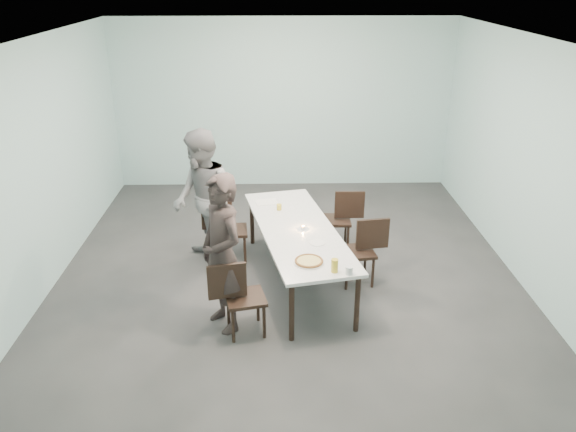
{
  "coord_description": "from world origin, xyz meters",
  "views": [
    {
      "loc": [
        -0.14,
        -6.45,
        3.71
      ],
      "look_at": [
        0.0,
        -0.3,
        1.0
      ],
      "focal_mm": 35.0,
      "sensor_mm": 36.0,
      "label": 1
    }
  ],
  "objects_px": {
    "chair_far_right": "(341,216)",
    "diner_near": "(222,254)",
    "diner_far": "(202,201)",
    "chair_far_left": "(226,226)",
    "tealight": "(303,228)",
    "amber_tumbler": "(279,207)",
    "beer_glass": "(335,266)",
    "pizza": "(309,261)",
    "chair_near_right": "(363,246)",
    "side_plate": "(317,243)",
    "water_tumbler": "(349,270)",
    "table": "(297,232)",
    "chair_near_left": "(238,293)"
  },
  "relations": [
    {
      "from": "chair_far_right",
      "to": "diner_near",
      "type": "height_order",
      "value": "diner_near"
    },
    {
      "from": "diner_far",
      "to": "chair_far_left",
      "type": "bearing_deg",
      "value": 96.28
    },
    {
      "from": "chair_far_left",
      "to": "diner_near",
      "type": "relative_size",
      "value": 0.48
    },
    {
      "from": "tealight",
      "to": "amber_tumbler",
      "type": "relative_size",
      "value": 0.7
    },
    {
      "from": "beer_glass",
      "to": "amber_tumbler",
      "type": "distance_m",
      "value": 1.8
    },
    {
      "from": "diner_near",
      "to": "pizza",
      "type": "relative_size",
      "value": 5.31
    },
    {
      "from": "tealight",
      "to": "chair_far_left",
      "type": "bearing_deg",
      "value": 147.68
    },
    {
      "from": "chair_far_left",
      "to": "chair_far_right",
      "type": "bearing_deg",
      "value": 6.89
    },
    {
      "from": "chair_near_right",
      "to": "side_plate",
      "type": "xyz_separation_m",
      "value": [
        -0.62,
        -0.39,
        0.25
      ]
    },
    {
      "from": "chair_near_right",
      "to": "tealight",
      "type": "height_order",
      "value": "chair_near_right"
    },
    {
      "from": "chair_near_right",
      "to": "water_tumbler",
      "type": "xyz_separation_m",
      "value": [
        -0.34,
        -1.13,
        0.29
      ]
    },
    {
      "from": "amber_tumbler",
      "to": "chair_near_right",
      "type": "bearing_deg",
      "value": -30.56
    },
    {
      "from": "side_plate",
      "to": "beer_glass",
      "type": "bearing_deg",
      "value": -78.86
    },
    {
      "from": "chair_far_right",
      "to": "pizza",
      "type": "relative_size",
      "value": 2.56
    },
    {
      "from": "table",
      "to": "diner_near",
      "type": "distance_m",
      "value": 1.3
    },
    {
      "from": "diner_far",
      "to": "tealight",
      "type": "bearing_deg",
      "value": 47.23
    },
    {
      "from": "side_plate",
      "to": "amber_tumbler",
      "type": "xyz_separation_m",
      "value": [
        -0.44,
        1.02,
        0.04
      ]
    },
    {
      "from": "pizza",
      "to": "chair_near_right",
      "type": "bearing_deg",
      "value": 49.49
    },
    {
      "from": "diner_far",
      "to": "tealight",
      "type": "xyz_separation_m",
      "value": [
        1.3,
        -0.5,
        -0.17
      ]
    },
    {
      "from": "water_tumbler",
      "to": "chair_near_left",
      "type": "bearing_deg",
      "value": 177.75
    },
    {
      "from": "diner_near",
      "to": "tealight",
      "type": "relative_size",
      "value": 32.22
    },
    {
      "from": "pizza",
      "to": "water_tumbler",
      "type": "height_order",
      "value": "water_tumbler"
    },
    {
      "from": "pizza",
      "to": "amber_tumbler",
      "type": "relative_size",
      "value": 4.25
    },
    {
      "from": "water_tumbler",
      "to": "tealight",
      "type": "relative_size",
      "value": 1.61
    },
    {
      "from": "chair_far_left",
      "to": "side_plate",
      "type": "height_order",
      "value": "chair_far_left"
    },
    {
      "from": "chair_far_left",
      "to": "table",
      "type": "bearing_deg",
      "value": -37.6
    },
    {
      "from": "chair_near_right",
      "to": "chair_far_right",
      "type": "relative_size",
      "value": 1.0
    },
    {
      "from": "pizza",
      "to": "tealight",
      "type": "xyz_separation_m",
      "value": [
        -0.02,
        0.88,
        0.0
      ]
    },
    {
      "from": "beer_glass",
      "to": "chair_near_left",
      "type": "bearing_deg",
      "value": -179.64
    },
    {
      "from": "pizza",
      "to": "water_tumbler",
      "type": "xyz_separation_m",
      "value": [
        0.41,
        -0.26,
        0.03
      ]
    },
    {
      "from": "chair_near_right",
      "to": "diner_near",
      "type": "xyz_separation_m",
      "value": [
        -1.69,
        -0.94,
        0.4
      ]
    },
    {
      "from": "table",
      "to": "chair_far_left",
      "type": "height_order",
      "value": "chair_far_left"
    },
    {
      "from": "diner_far",
      "to": "beer_glass",
      "type": "height_order",
      "value": "diner_far"
    },
    {
      "from": "diner_near",
      "to": "side_plate",
      "type": "distance_m",
      "value": 1.21
    },
    {
      "from": "chair_near_right",
      "to": "beer_glass",
      "type": "relative_size",
      "value": 5.8
    },
    {
      "from": "chair_near_left",
      "to": "chair_far_left",
      "type": "height_order",
      "value": "same"
    },
    {
      "from": "diner_far",
      "to": "pizza",
      "type": "relative_size",
      "value": 5.52
    },
    {
      "from": "diner_near",
      "to": "tealight",
      "type": "bearing_deg",
      "value": 102.0
    },
    {
      "from": "diner_far",
      "to": "tealight",
      "type": "distance_m",
      "value": 1.4
    },
    {
      "from": "side_plate",
      "to": "water_tumbler",
      "type": "distance_m",
      "value": 0.79
    },
    {
      "from": "pizza",
      "to": "amber_tumbler",
      "type": "distance_m",
      "value": 1.53
    },
    {
      "from": "diner_near",
      "to": "water_tumbler",
      "type": "relative_size",
      "value": 20.05
    },
    {
      "from": "chair_far_left",
      "to": "amber_tumbler",
      "type": "xyz_separation_m",
      "value": [
        0.73,
        -0.03,
        0.29
      ]
    },
    {
      "from": "diner_far",
      "to": "side_plate",
      "type": "relative_size",
      "value": 10.43
    },
    {
      "from": "pizza",
      "to": "diner_far",
      "type": "bearing_deg",
      "value": 133.68
    },
    {
      "from": "chair_far_right",
      "to": "diner_far",
      "type": "distance_m",
      "value": 2.0
    },
    {
      "from": "chair_near_left",
      "to": "tealight",
      "type": "distance_m",
      "value": 1.35
    },
    {
      "from": "diner_near",
      "to": "chair_near_right",
      "type": "bearing_deg",
      "value": 85.34
    },
    {
      "from": "table",
      "to": "water_tumbler",
      "type": "height_order",
      "value": "water_tumbler"
    },
    {
      "from": "diner_near",
      "to": "side_plate",
      "type": "relative_size",
      "value": 10.02
    }
  ]
}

